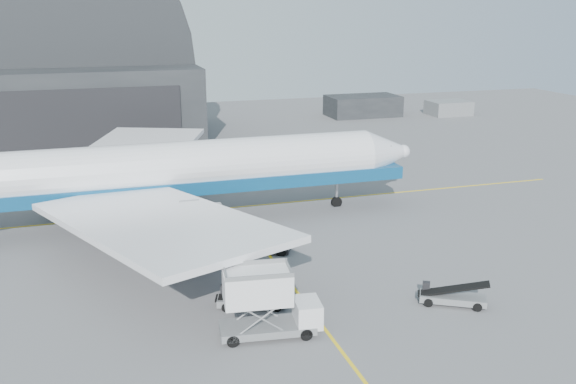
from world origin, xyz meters
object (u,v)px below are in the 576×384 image
object	(u,v)px
catering_truck	(266,303)
belt_loader_b	(452,297)
pushback_tug	(268,243)
belt_loader_a	(251,298)
airliner	(164,172)

from	to	relation	value
catering_truck	belt_loader_b	bearing A→B (deg)	8.55
pushback_tug	belt_loader_b	bearing A→B (deg)	-31.12
belt_loader_a	belt_loader_b	bearing A→B (deg)	0.91
pushback_tug	belt_loader_a	distance (m)	11.10
catering_truck	belt_loader_b	distance (m)	14.29
airliner	catering_truck	size ratio (longest dim) A/B	7.82
airliner	pushback_tug	distance (m)	13.84
belt_loader_a	pushback_tug	bearing A→B (deg)	85.08
airliner	belt_loader_b	xyz separation A→B (m)	(17.68, -24.89, -4.71)
pushback_tug	belt_loader_a	size ratio (longest dim) A/B	0.89
airliner	belt_loader_b	distance (m)	30.89
pushback_tug	belt_loader_a	bearing A→B (deg)	-87.74
pushback_tug	belt_loader_a	xyz separation A→B (m)	(-4.10, -10.32, -0.11)
pushback_tug	belt_loader_b	xyz separation A→B (m)	(10.00, -14.32, -0.14)
airliner	pushback_tug	size ratio (longest dim) A/B	11.26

